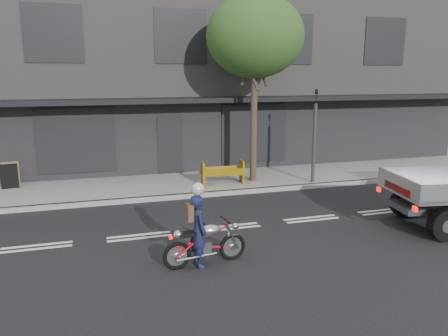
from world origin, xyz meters
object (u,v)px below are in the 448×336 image
traffic_light_pole (314,141)px  rider (198,230)px  sandwich_board (9,176)px  street_tree (255,37)px  motorcycle (205,242)px  construction_barrier (224,173)px

traffic_light_pole → rider: size_ratio=2.25×
traffic_light_pole → sandwich_board: 10.66m
street_tree → sandwich_board: (-8.41, 1.22, -4.68)m
rider → sandwich_board: (-4.86, 7.46, -0.18)m
motorcycle → sandwich_board: (-5.01, 7.46, 0.10)m
street_tree → motorcycle: 8.57m
rider → street_tree: bearing=-35.8°
street_tree → construction_barrier: street_tree is taller
traffic_light_pole → construction_barrier: bearing=172.0°
rider → motorcycle: bearing=-96.2°
street_tree → rider: (-3.55, -6.24, -4.50)m
street_tree → traffic_light_pole: (2.00, -0.85, -3.63)m
rider → construction_barrier: 6.29m
street_tree → construction_barrier: bearing=-161.9°
street_tree → sandwich_board: bearing=171.7°
street_tree → rider: street_tree is taller
traffic_light_pole → rider: traffic_light_pole is taller
sandwich_board → rider: bearing=-64.2°
street_tree → traffic_light_pole: street_tree is taller
motorcycle → construction_barrier: 6.23m
motorcycle → traffic_light_pole: bearing=38.8°
traffic_light_pole → construction_barrier: (-3.22, 0.45, -1.07)m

